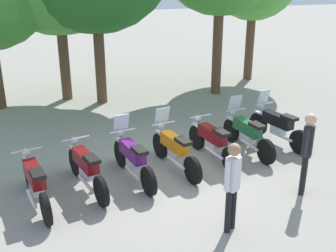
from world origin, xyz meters
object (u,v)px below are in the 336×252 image
person_1 (232,181)px  motorcycle_5 (247,133)px  motorcycle_4 (212,141)px  motorcycle_6 (277,125)px  motorcycle_3 (174,149)px  person_0 (307,147)px  motorcycle_2 (133,158)px  motorcycle_0 (35,182)px  motorcycle_1 (86,168)px

person_1 → motorcycle_5: bearing=-65.1°
motorcycle_4 → motorcycle_6: 2.13m
motorcycle_3 → motorcycle_5: (2.10, 0.37, 0.00)m
motorcycle_6 → person_0: 2.73m
person_0 → person_1: person_0 is taller
motorcycle_3 → motorcycle_5: same height
motorcycle_2 → person_1: (1.21, -2.46, 0.49)m
motorcycle_0 → motorcycle_6: size_ratio=1.00×
motorcycle_0 → motorcycle_4: (4.20, 0.83, 0.00)m
person_1 → person_0: bearing=-102.7°
motorcycle_2 → motorcycle_6: size_ratio=1.01×
motorcycle_2 → person_1: size_ratio=1.27×
motorcycle_5 → motorcycle_6: same height
motorcycle_5 → person_0: 2.34m
person_1 → motorcycle_0: bearing=26.5°
motorcycle_6 → person_0: size_ratio=1.21×
motorcycle_0 → person_1: bearing=-132.0°
motorcycle_2 → person_1: person_1 is taller
motorcycle_3 → motorcycle_6: bearing=-89.6°
motorcycle_4 → motorcycle_5: 1.06m
motorcycle_3 → motorcycle_5: size_ratio=0.99×
motorcycle_3 → motorcycle_4: size_ratio=1.00×
motorcycle_4 → person_1: person_1 is taller
motorcycle_2 → motorcycle_4: motorcycle_2 is taller
motorcycle_4 → motorcycle_5: size_ratio=1.00×
motorcycle_4 → person_1: size_ratio=1.27×
motorcycle_0 → motorcycle_1: bearing=-83.8°
motorcycle_5 → person_1: size_ratio=1.28×
motorcycle_2 → motorcycle_5: bearing=-90.2°
motorcycle_2 → motorcycle_4: bearing=-90.0°
motorcycle_5 → person_0: bearing=176.1°
motorcycle_1 → motorcycle_3: 2.12m
motorcycle_4 → motorcycle_6: motorcycle_6 is taller
motorcycle_4 → motorcycle_5: bearing=-89.5°
motorcycle_1 → person_1: (2.26, -2.32, 0.50)m
motorcycle_1 → person_0: 4.62m
motorcycle_5 → motorcycle_1: bearing=92.6°
motorcycle_4 → person_1: bearing=153.6°
motorcycle_3 → person_1: person_1 is taller
motorcycle_3 → motorcycle_5: 2.13m
motorcycle_4 → motorcycle_6: bearing=-87.7°
motorcycle_0 → motorcycle_6: (6.29, 1.24, 0.01)m
motorcycle_3 → person_0: person_0 is taller
motorcycle_3 → person_1: (0.16, -2.63, 0.49)m
motorcycle_1 → motorcycle_4: same height
motorcycle_6 → motorcycle_4: bearing=88.9°
motorcycle_4 → person_0: (1.16, -2.10, 0.55)m
motorcycle_0 → motorcycle_2: (2.10, 0.46, 0.01)m
motorcycle_1 → person_1: size_ratio=1.26×
motorcycle_1 → person_1: person_1 is taller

